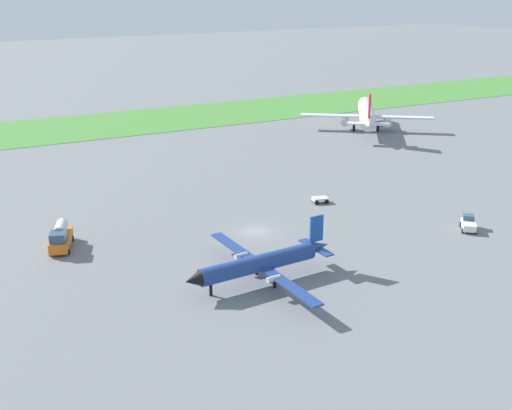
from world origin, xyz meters
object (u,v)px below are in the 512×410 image
at_px(baggage_cart_near_gate, 320,199).
at_px(pushback_tug_by_runway, 469,224).
at_px(airplane_foreground_turboprop, 261,263).
at_px(fuel_truck_midfield, 61,237).
at_px(airplane_parked_jet_far, 367,114).

height_order(baggage_cart_near_gate, pushback_tug_by_runway, pushback_tug_by_runway).
xyz_separation_m(airplane_foreground_turboprop, fuel_truck_midfield, (-19.27, 20.84, -0.93)).
xyz_separation_m(airplane_foreground_turboprop, baggage_cart_near_gate, (21.17, 20.91, -1.95)).
xyz_separation_m(baggage_cart_near_gate, fuel_truck_midfield, (-40.44, -0.07, 1.01)).
relative_size(airplane_parked_jet_far, fuel_truck_midfield, 3.84).
bearing_deg(fuel_truck_midfield, airplane_foreground_turboprop, 60.65).
bearing_deg(fuel_truck_midfield, baggage_cart_near_gate, 107.99).
bearing_deg(baggage_cart_near_gate, fuel_truck_midfield, -167.50).
distance_m(airplane_foreground_turboprop, baggage_cart_near_gate, 29.82).
bearing_deg(airplane_parked_jet_far, airplane_foreground_turboprop, 169.72).
distance_m(airplane_parked_jet_far, fuel_truck_midfield, 85.51).
bearing_deg(pushback_tug_by_runway, airplane_foreground_turboprop, 129.89).
bearing_deg(baggage_cart_near_gate, pushback_tug_by_runway, -43.78).
xyz_separation_m(airplane_parked_jet_far, baggage_cart_near_gate, (-36.02, -38.14, -3.31)).
relative_size(airplane_parked_jet_far, pushback_tug_by_runway, 6.72).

